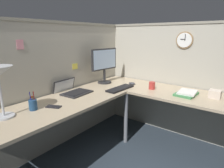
# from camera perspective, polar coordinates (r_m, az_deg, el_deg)

# --- Properties ---
(ground_plane) EXTENTS (6.80, 6.80, 0.00)m
(ground_plane) POSITION_cam_1_polar(r_m,az_deg,el_deg) (2.53, 5.16, -19.56)
(ground_plane) COLOR #2D3842
(cubicle_wall_back) EXTENTS (2.57, 0.12, 1.58)m
(cubicle_wall_back) POSITION_cam_1_polar(r_m,az_deg,el_deg) (2.50, -16.21, -0.48)
(cubicle_wall_back) COLOR #A8A393
(cubicle_wall_back) RESTS_ON ground
(cubicle_wall_right) EXTENTS (0.12, 2.37, 1.58)m
(cubicle_wall_right) POSITION_cam_1_polar(r_m,az_deg,el_deg) (2.86, 19.47, 1.09)
(cubicle_wall_right) COLOR #A8A393
(cubicle_wall_right) RESTS_ON ground
(desk) EXTENTS (2.35, 2.15, 0.73)m
(desk) POSITION_cam_1_polar(r_m,az_deg,el_deg) (2.10, 4.52, -7.48)
(desk) COLOR tan
(desk) RESTS_ON ground
(monitor) EXTENTS (0.46, 0.20, 0.50)m
(monitor) POSITION_cam_1_polar(r_m,az_deg,el_deg) (2.74, -2.32, 6.29)
(monitor) COLOR #232326
(monitor) RESTS_ON desk
(laptop) EXTENTS (0.36, 0.40, 0.22)m
(laptop) POSITION_cam_1_polar(r_m,az_deg,el_deg) (2.39, -12.16, -1.89)
(laptop) COLOR #232326
(laptop) RESTS_ON desk
(keyboard) EXTENTS (0.44, 0.16, 0.02)m
(keyboard) POSITION_cam_1_polar(r_m,az_deg,el_deg) (2.47, 2.45, -1.36)
(keyboard) COLOR black
(keyboard) RESTS_ON desk
(computer_mouse) EXTENTS (0.06, 0.10, 0.03)m
(computer_mouse) POSITION_cam_1_polar(r_m,az_deg,el_deg) (2.71, 6.03, 0.16)
(computer_mouse) COLOR #38383D
(computer_mouse) RESTS_ON desk
(pen_cup) EXTENTS (0.08, 0.08, 0.18)m
(pen_cup) POSITION_cam_1_polar(r_m,az_deg,el_deg) (1.94, -22.68, -5.74)
(pen_cup) COLOR navy
(pen_cup) RESTS_ON desk
(cell_phone) EXTENTS (0.12, 0.16, 0.01)m
(cell_phone) POSITION_cam_1_polar(r_m,az_deg,el_deg) (1.96, -17.14, -6.53)
(cell_phone) COLOR black
(cell_phone) RESTS_ON desk
(book_stack) EXTENTS (0.30, 0.23, 0.04)m
(book_stack) POSITION_cam_1_polar(r_m,az_deg,el_deg) (2.41, 21.53, -2.59)
(book_stack) COLOR #3F7F4C
(book_stack) RESTS_ON desk
(coffee_mug) EXTENTS (0.08, 0.08, 0.10)m
(coffee_mug) POSITION_cam_1_polar(r_m,az_deg,el_deg) (2.52, 11.93, -0.46)
(coffee_mug) COLOR #B2332D
(coffee_mug) RESTS_ON desk
(tissue_box) EXTENTS (0.12, 0.12, 0.09)m
(tissue_box) POSITION_cam_1_polar(r_m,az_deg,el_deg) (2.42, 28.58, -2.67)
(tissue_box) COLOR beige
(tissue_box) RESTS_ON desk
(wall_clock) EXTENTS (0.04, 0.22, 0.22)m
(wall_clock) POSITION_cam_1_polar(r_m,az_deg,el_deg) (2.72, 21.00, 12.22)
(wall_clock) COLOR olive
(pinned_note_leftmost) EXTENTS (0.07, 0.00, 0.10)m
(pinned_note_leftmost) POSITION_cam_1_polar(r_m,az_deg,el_deg) (2.15, -25.93, 10.62)
(pinned_note_leftmost) COLOR pink
(pinned_note_middle) EXTENTS (0.09, 0.00, 0.08)m
(pinned_note_middle) POSITION_cam_1_polar(r_m,az_deg,el_deg) (2.58, -11.07, 5.23)
(pinned_note_middle) COLOR #EAD84C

